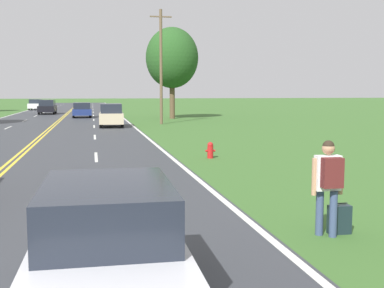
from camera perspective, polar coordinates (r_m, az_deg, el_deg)
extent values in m
cube|color=silver|center=(11.33, -10.91, -7.51)|extent=(0.12, 3.00, 0.00)
cube|color=silver|center=(20.19, -11.30, -1.51)|extent=(0.12, 3.00, 0.00)
cube|color=silver|center=(29.14, -11.45, 0.82)|extent=(0.12, 3.00, 0.00)
cube|color=silver|center=(38.11, -11.53, 2.05)|extent=(0.12, 3.00, 0.00)
cube|color=silver|center=(47.09, -11.57, 2.82)|extent=(0.12, 3.00, 0.00)
cube|color=silver|center=(56.08, -11.61, 3.34)|extent=(0.12, 3.00, 0.00)
cube|color=silver|center=(65.07, -11.63, 3.71)|extent=(0.12, 3.00, 0.00)
cube|color=silver|center=(74.06, -11.65, 4.00)|extent=(0.12, 3.00, 0.00)
cube|color=silver|center=(83.06, -11.66, 4.22)|extent=(0.12, 3.00, 0.00)
cube|color=silver|center=(92.05, -11.68, 4.40)|extent=(0.12, 3.00, 0.00)
cube|color=silver|center=(101.05, -11.69, 4.55)|extent=(0.12, 3.00, 0.00)
cube|color=silver|center=(110.05, -11.69, 4.67)|extent=(0.12, 3.00, 0.00)
cube|color=silver|center=(38.61, -20.96, 1.82)|extent=(0.12, 3.00, 0.00)
cube|color=silver|center=(47.50, -19.24, 2.63)|extent=(0.12, 3.00, 0.00)
cube|color=silver|center=(56.42, -18.05, 3.18)|extent=(0.12, 3.00, 0.00)
cube|color=silver|center=(65.37, -17.20, 3.57)|extent=(0.12, 3.00, 0.00)
cube|color=silver|center=(74.32, -16.54, 3.88)|extent=(0.12, 3.00, 0.00)
cube|color=silver|center=(83.29, -16.03, 4.11)|extent=(0.12, 3.00, 0.00)
cube|color=silver|center=(92.26, -15.62, 4.30)|extent=(0.12, 3.00, 0.00)
cube|color=silver|center=(101.24, -15.28, 4.46)|extent=(0.12, 3.00, 0.00)
cube|color=silver|center=(110.22, -14.99, 4.59)|extent=(0.12, 3.00, 0.00)
cylinder|color=#38476B|center=(9.39, 14.88, -7.83)|extent=(0.14, 0.14, 0.87)
cylinder|color=#38476B|center=(9.33, 16.40, -7.96)|extent=(0.14, 0.14, 0.87)
cube|color=white|center=(9.21, 15.77, -3.31)|extent=(0.48, 0.21, 0.65)
sphere|color=tan|center=(9.15, 15.86, -0.50)|extent=(0.23, 0.23, 0.23)
sphere|color=#2D2319|center=(9.14, 15.87, -0.25)|extent=(0.22, 0.22, 0.22)
cylinder|color=tan|center=(9.11, 14.29, -3.78)|extent=(0.09, 0.09, 0.69)
cylinder|color=tan|center=(9.33, 17.20, -3.64)|extent=(0.09, 0.09, 0.69)
cube|color=#561E1E|center=(9.04, 16.29, -3.30)|extent=(0.38, 0.20, 0.55)
cube|color=#19282D|center=(9.62, 17.06, -8.55)|extent=(0.43, 0.21, 0.54)
cylinder|color=black|center=(9.55, 17.12, -6.74)|extent=(0.30, 0.03, 0.02)
cylinder|color=red|center=(19.51, 2.18, -0.97)|extent=(0.24, 0.24, 0.50)
sphere|color=red|center=(19.47, 2.18, -0.10)|extent=(0.23, 0.23, 0.23)
cylinder|color=red|center=(19.54, 2.64, -0.79)|extent=(0.08, 0.09, 0.09)
cylinder|color=red|center=(19.46, 1.72, -0.82)|extent=(0.08, 0.09, 0.09)
cylinder|color=brown|center=(40.37, -3.69, 9.05)|extent=(0.24, 0.24, 9.41)
cube|color=brown|center=(40.78, -3.73, 14.83)|extent=(1.80, 0.12, 0.10)
cylinder|color=brown|center=(48.71, -2.36, 5.29)|extent=(0.53, 0.53, 3.85)
ellipsoid|color=#234C1E|center=(48.83, -2.38, 10.18)|extent=(5.25, 5.25, 6.04)
cylinder|color=black|center=(7.63, -3.76, -11.72)|extent=(0.21, 0.66, 0.66)
cylinder|color=black|center=(7.63, -16.22, -11.97)|extent=(0.21, 0.66, 0.66)
cube|color=silver|center=(6.26, -9.89, -13.40)|extent=(1.90, 4.27, 0.58)
cube|color=#1E232D|center=(6.25, -10.01, -7.55)|extent=(1.65, 2.36, 0.66)
cylinder|color=black|center=(36.35, -8.27, 2.42)|extent=(0.22, 0.67, 0.67)
cylinder|color=black|center=(36.34, -10.77, 2.38)|extent=(0.22, 0.67, 0.67)
cylinder|color=black|center=(38.77, -8.36, 2.65)|extent=(0.22, 0.67, 0.67)
cylinder|color=black|center=(38.77, -10.70, 2.61)|extent=(0.22, 0.67, 0.67)
cube|color=#C1B28E|center=(37.53, -9.53, 3.07)|extent=(1.92, 3.99, 0.79)
cube|color=#1E232D|center=(37.50, -9.55, 4.20)|extent=(1.67, 2.80, 0.69)
cylinder|color=black|center=(50.85, -11.93, 3.39)|extent=(0.22, 0.64, 0.64)
cylinder|color=black|center=(50.82, -13.89, 3.34)|extent=(0.22, 0.64, 0.64)
cylinder|color=black|center=(53.15, -12.01, 3.51)|extent=(0.22, 0.64, 0.64)
cylinder|color=black|center=(53.13, -13.88, 3.46)|extent=(0.22, 0.64, 0.64)
cube|color=navy|center=(51.97, -12.93, 3.74)|extent=(2.05, 3.78, 0.63)
cube|color=#1E232D|center=(51.95, -12.95, 4.44)|extent=(1.78, 2.66, 0.66)
cylinder|color=black|center=(62.72, -17.41, 3.77)|extent=(0.21, 0.70, 0.69)
cylinder|color=black|center=(62.56, -15.84, 3.82)|extent=(0.21, 0.70, 0.69)
cylinder|color=black|center=(59.92, -17.70, 3.66)|extent=(0.21, 0.70, 0.69)
cylinder|color=black|center=(59.75, -16.06, 3.71)|extent=(0.21, 0.70, 0.69)
cube|color=black|center=(61.22, -16.76, 4.04)|extent=(1.96, 4.57, 0.70)
cube|color=#1E232D|center=(61.20, -16.78, 4.70)|extent=(1.72, 3.20, 0.72)
cylinder|color=black|center=(77.61, -18.49, 4.12)|extent=(0.22, 0.63, 0.62)
cylinder|color=black|center=(77.39, -17.27, 4.15)|extent=(0.22, 0.63, 0.62)
cylinder|color=black|center=(75.03, -18.77, 4.05)|extent=(0.22, 0.63, 0.62)
cylinder|color=black|center=(74.81, -17.52, 4.09)|extent=(0.22, 0.63, 0.62)
cube|color=white|center=(76.19, -18.02, 4.34)|extent=(1.96, 4.24, 0.70)
cube|color=#1E232D|center=(76.01, -18.05, 4.83)|extent=(1.69, 2.35, 0.62)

